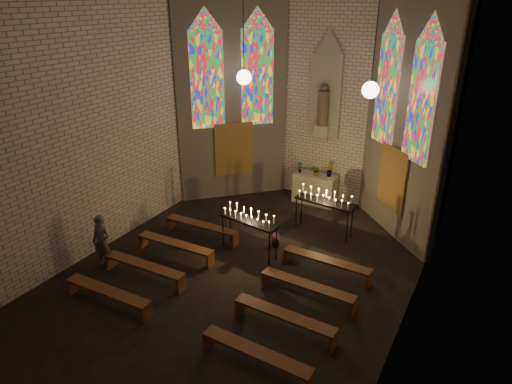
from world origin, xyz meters
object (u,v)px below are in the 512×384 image
aisle_flower_pot (275,240)px  visitor (102,242)px  votive_stand_left (249,218)px  votive_stand_right (325,199)px  altar (315,189)px

aisle_flower_pot → visitor: (-3.39, -3.06, 0.51)m
visitor → aisle_flower_pot: bearing=38.0°
votive_stand_left → votive_stand_right: 2.41m
visitor → votive_stand_right: bearing=42.0°
aisle_flower_pot → altar: bearing=93.1°
votive_stand_left → votive_stand_right: votive_stand_right is taller
altar → votive_stand_right: 2.20m
aisle_flower_pot → votive_stand_right: size_ratio=0.24×
votive_stand_left → visitor: visitor is taller
altar → votive_stand_left: votive_stand_left is taller
votive_stand_left → visitor: 3.80m
votive_stand_right → altar: bearing=123.9°
altar → votive_stand_right: bearing=-60.7°
aisle_flower_pot → votive_stand_right: (0.86, 1.36, 0.88)m
visitor → votive_stand_left: bearing=35.7°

